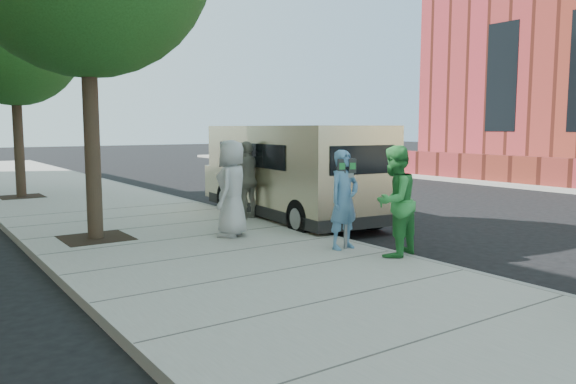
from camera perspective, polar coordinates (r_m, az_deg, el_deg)
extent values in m
plane|color=black|center=(9.84, -1.85, -6.31)|extent=(120.00, 120.00, 0.00)
cube|color=gray|center=(9.34, -7.05, -6.60)|extent=(5.00, 60.00, 0.15)
cube|color=gray|center=(10.66, 4.68, -4.91)|extent=(0.12, 60.00, 0.16)
cube|color=maroon|center=(21.30, 26.92, 1.71)|extent=(0.30, 22.00, 1.00)
cube|color=black|center=(11.05, -18.93, -4.43)|extent=(1.20, 1.20, 0.01)
cylinder|color=#38281E|center=(10.86, -19.33, 5.87)|extent=(0.28, 0.28, 3.96)
cube|color=black|center=(18.41, -25.43, -0.42)|extent=(1.20, 1.20, 0.01)
cylinder|color=#38281E|center=(18.30, -25.71, 5.05)|extent=(0.28, 0.28, 3.52)
sphere|color=#1E4A18|center=(18.47, -26.15, 13.77)|extent=(3.80, 3.80, 3.80)
sphere|color=#1E4A18|center=(18.26, -24.11, 15.55)|extent=(2.85, 2.85, 2.85)
cylinder|color=gray|center=(9.48, 5.89, -2.18)|extent=(0.06, 0.06, 1.21)
cube|color=gray|center=(9.41, 5.94, 1.73)|extent=(0.25, 0.15, 0.09)
cube|color=#2D2D30|center=(9.37, 5.42, 2.65)|extent=(0.16, 0.15, 0.24)
cube|color=#2D2D30|center=(9.42, 6.48, 2.66)|extent=(0.16, 0.15, 0.24)
cube|color=tan|center=(13.23, 0.43, 2.37)|extent=(2.54, 5.65, 2.02)
cube|color=tan|center=(15.93, -4.93, 1.25)|extent=(1.91, 0.73, 0.86)
cube|color=black|center=(10.91, 7.64, 3.26)|extent=(1.52, 0.16, 0.56)
cylinder|color=black|center=(14.53, -6.19, -0.61)|extent=(0.34, 0.79, 0.77)
cylinder|color=black|center=(15.31, -0.03, -0.20)|extent=(0.34, 0.79, 0.77)
cylinder|color=black|center=(11.23, 1.33, -2.69)|extent=(0.34, 0.79, 0.77)
cylinder|color=black|center=(12.23, 8.55, -2.00)|extent=(0.34, 0.79, 0.77)
imported|color=#5283B0|center=(9.48, 5.72, -0.78)|extent=(0.64, 0.45, 1.67)
imported|color=green|center=(9.04, 10.74, -0.92)|extent=(1.00, 0.87, 1.76)
imported|color=#B1B1B4|center=(10.57, -5.71, 0.37)|extent=(1.04, 1.03, 1.82)
imported|color=gray|center=(12.63, -4.11, 1.24)|extent=(1.09, 0.63, 1.74)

